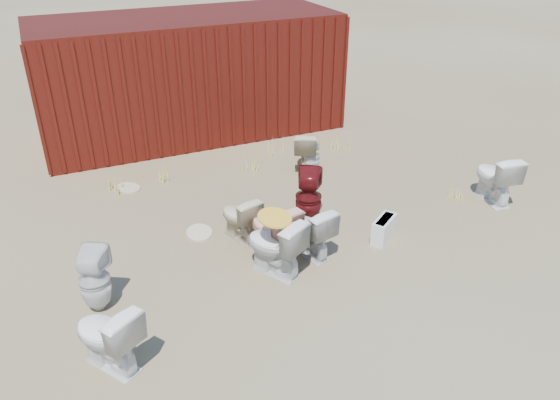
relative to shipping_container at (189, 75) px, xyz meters
name	(u,v)px	position (x,y,z in m)	size (l,w,h in m)	color
ground	(297,253)	(0.00, -5.20, -1.20)	(100.00, 100.00, 0.00)	brown
shipping_container	(189,75)	(0.00, 0.00, 0.00)	(6.00, 2.40, 2.40)	#490E0C
toilet_front_a	(107,337)	(-2.72, -6.32, -0.80)	(0.45, 0.79, 0.80)	white
toilet_front_pink	(273,230)	(-0.33, -5.11, -0.79)	(0.46, 0.81, 0.83)	#E59D84
toilet_front_c	(310,231)	(0.14, -5.29, -0.82)	(0.43, 0.75, 0.76)	silver
toilet_front_maroon	(308,197)	(0.51, -4.51, -0.76)	(0.40, 0.41, 0.89)	#580F10
toilet_front_e	(495,178)	(3.60, -5.11, -0.78)	(0.47, 0.82, 0.84)	white
toilet_back_a	(94,280)	(-2.71, -5.28, -0.78)	(0.37, 0.38, 0.83)	silver
toilet_back_beige_left	(240,218)	(-0.60, -4.51, -0.85)	(0.39, 0.69, 0.70)	#C1B28D
toilet_back_beige_right	(306,150)	(1.33, -2.76, -0.83)	(0.42, 0.73, 0.75)	#BCAF89
toilet_back_yellowlid	(275,246)	(-0.47, -5.49, -0.78)	(0.46, 0.81, 0.83)	silver
toilet_back_e	(311,156)	(1.35, -2.96, -0.86)	(0.30, 0.31, 0.67)	silver
yellow_lid	(275,218)	(-0.47, -5.49, -0.36)	(0.42, 0.53, 0.03)	gold
loose_tank	(384,229)	(1.30, -5.39, -1.02)	(0.50, 0.20, 0.35)	silver
loose_lid_near	(199,233)	(-1.11, -4.13, -1.19)	(0.38, 0.49, 0.02)	beige
loose_lid_far	(128,188)	(-1.81, -2.23, -1.19)	(0.36, 0.47, 0.02)	#BEAE8A
weed_clump_a	(117,183)	(-1.99, -2.29, -1.03)	(0.36, 0.36, 0.34)	#B9BE4C
weed_clump_b	(247,163)	(0.35, -2.35, -1.07)	(0.32, 0.32, 0.27)	#B9BE4C
weed_clump_c	(340,142)	(2.37, -2.23, -1.04)	(0.36, 0.36, 0.31)	#B9BE4C
weed_clump_d	(163,174)	(-1.17, -2.18, -1.06)	(0.30, 0.30, 0.28)	#B9BE4C
weed_clump_e	(276,145)	(1.13, -1.86, -1.03)	(0.34, 0.34, 0.34)	#B9BE4C
weed_clump_f	(454,192)	(3.09, -4.79, -1.09)	(0.28, 0.28, 0.21)	#B9BE4C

